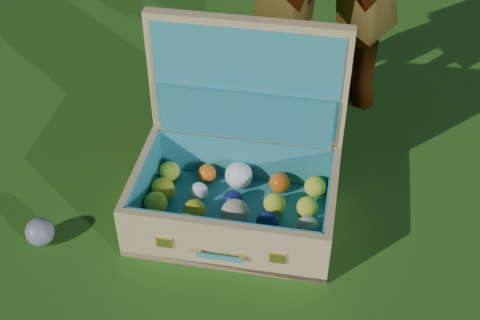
% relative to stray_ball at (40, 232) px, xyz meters
% --- Properties ---
extents(ground, '(60.00, 60.00, 0.00)m').
position_rel_stray_ball_xyz_m(ground, '(0.48, 0.04, -0.04)').
color(ground, '#215114').
rests_on(ground, ground).
extents(stray_ball, '(0.07, 0.07, 0.07)m').
position_rel_stray_ball_xyz_m(stray_ball, '(0.00, 0.00, 0.00)').
color(stray_ball, '#385793').
rests_on(stray_ball, ground).
extents(suitcase, '(0.54, 0.42, 0.51)m').
position_rel_stray_ball_xyz_m(suitcase, '(0.47, 0.25, 0.10)').
color(suitcase, '#D8B174').
rests_on(suitcase, ground).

